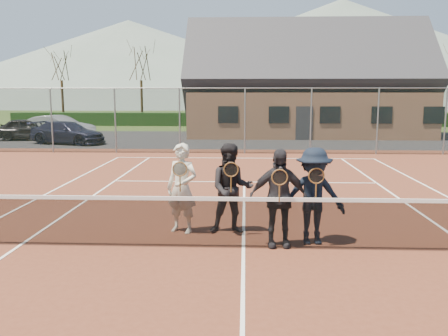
# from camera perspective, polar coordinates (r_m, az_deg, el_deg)

# --- Properties ---
(ground) EXTENTS (220.00, 220.00, 0.00)m
(ground) POSITION_cam_1_polar(r_m,az_deg,el_deg) (28.38, 2.52, 3.39)
(ground) COLOR #2E4418
(ground) RESTS_ON ground
(court_surface) EXTENTS (30.00, 30.00, 0.02)m
(court_surface) POSITION_cam_1_polar(r_m,az_deg,el_deg) (8.71, 2.36, -9.68)
(court_surface) COLOR #562819
(court_surface) RESTS_ON ground
(tarmac_carpark) EXTENTS (40.00, 12.00, 0.01)m
(tarmac_carpark) POSITION_cam_1_polar(r_m,az_deg,el_deg) (28.67, -5.51, 3.43)
(tarmac_carpark) COLOR black
(tarmac_carpark) RESTS_ON ground
(hedge_row) EXTENTS (40.00, 1.20, 1.10)m
(hedge_row) POSITION_cam_1_polar(r_m,az_deg,el_deg) (40.31, 2.55, 5.86)
(hedge_row) COLOR black
(hedge_row) RESTS_ON ground
(hill_west) EXTENTS (110.00, 110.00, 18.00)m
(hill_west) POSITION_cam_1_polar(r_m,az_deg,el_deg) (106.41, -11.30, 12.25)
(hill_west) COLOR #596B60
(hill_west) RESTS_ON ground
(hill_centre) EXTENTS (120.00, 120.00, 22.00)m
(hill_centre) POSITION_cam_1_polar(r_m,az_deg,el_deg) (105.48, 13.85, 13.28)
(hill_centre) COLOR #586A5F
(hill_centre) RESTS_ON ground
(car_a) EXTENTS (4.04, 2.05, 1.32)m
(car_a) POSITION_cam_1_polar(r_m,az_deg,el_deg) (30.49, -22.37, 4.36)
(car_a) COLOR black
(car_a) RESTS_ON ground
(car_b) EXTENTS (4.66, 2.49, 1.46)m
(car_b) POSITION_cam_1_polar(r_m,az_deg,el_deg) (29.85, -19.33, 4.58)
(car_b) COLOR #9B9FA4
(car_b) RESTS_ON ground
(car_c) EXTENTS (4.59, 2.92, 1.24)m
(car_c) POSITION_cam_1_polar(r_m,az_deg,el_deg) (27.43, -18.29, 4.05)
(car_c) COLOR black
(car_c) RESTS_ON ground
(court_markings) EXTENTS (11.03, 23.83, 0.01)m
(court_markings) POSITION_cam_1_polar(r_m,az_deg,el_deg) (8.70, 2.36, -9.59)
(court_markings) COLOR white
(court_markings) RESTS_ON court_surface
(tennis_net) EXTENTS (11.68, 0.08, 1.10)m
(tennis_net) POSITION_cam_1_polar(r_m,az_deg,el_deg) (8.55, 2.38, -6.32)
(tennis_net) COLOR slate
(tennis_net) RESTS_ON ground
(perimeter_fence) EXTENTS (30.07, 0.07, 3.02)m
(perimeter_fence) POSITION_cam_1_polar(r_m,az_deg,el_deg) (21.78, 2.53, 5.69)
(perimeter_fence) COLOR slate
(perimeter_fence) RESTS_ON ground
(clubhouse) EXTENTS (15.60, 8.20, 7.70)m
(clubhouse) POSITION_cam_1_polar(r_m,az_deg,el_deg) (32.51, 9.78, 11.03)
(clubhouse) COLOR #9E6B4C
(clubhouse) RESTS_ON ground
(tree_a) EXTENTS (3.20, 3.20, 7.77)m
(tree_a) POSITION_cam_1_polar(r_m,az_deg,el_deg) (44.35, -19.08, 12.45)
(tree_a) COLOR #3A2315
(tree_a) RESTS_ON ground
(tree_b) EXTENTS (3.20, 3.20, 7.77)m
(tree_b) POSITION_cam_1_polar(r_m,az_deg,el_deg) (42.32, -10.00, 12.99)
(tree_b) COLOR #382514
(tree_b) RESTS_ON ground
(tree_c) EXTENTS (3.20, 3.20, 7.77)m
(tree_c) POSITION_cam_1_polar(r_m,az_deg,el_deg) (41.40, 5.44, 13.18)
(tree_c) COLOR #382514
(tree_c) RESTS_ON ground
(tree_d) EXTENTS (3.20, 3.20, 7.77)m
(tree_d) POSITION_cam_1_polar(r_m,az_deg,el_deg) (43.05, 19.19, 12.56)
(tree_d) COLOR #392414
(tree_d) RESTS_ON ground
(player_a) EXTENTS (0.77, 0.65, 1.80)m
(player_a) POSITION_cam_1_polar(r_m,az_deg,el_deg) (9.48, -5.08, -2.43)
(player_a) COLOR beige
(player_a) RESTS_ON court_surface
(player_b) EXTENTS (0.93, 0.75, 1.80)m
(player_b) POSITION_cam_1_polar(r_m,az_deg,el_deg) (9.40, 0.90, -2.51)
(player_b) COLOR black
(player_b) RESTS_ON court_surface
(player_c) EXTENTS (1.08, 0.53, 1.80)m
(player_c) POSITION_cam_1_polar(r_m,az_deg,el_deg) (8.64, 6.53, -3.60)
(player_c) COLOR black
(player_c) RESTS_ON court_surface
(player_d) EXTENTS (1.19, 0.73, 1.80)m
(player_d) POSITION_cam_1_polar(r_m,az_deg,el_deg) (8.88, 10.72, -3.36)
(player_d) COLOR black
(player_d) RESTS_ON court_surface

